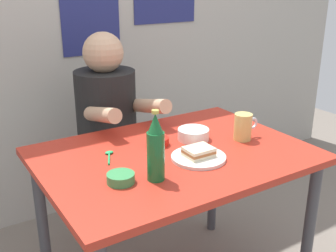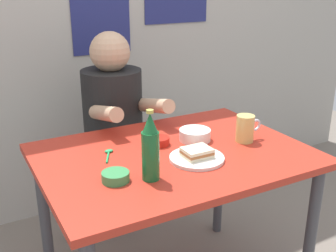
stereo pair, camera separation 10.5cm
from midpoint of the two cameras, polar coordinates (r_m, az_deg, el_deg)
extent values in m
cube|color=#ADA89E|center=(2.53, -10.10, 16.83)|extent=(4.40, 0.08, 2.60)
cube|color=navy|center=(2.51, -8.18, 16.84)|extent=(0.36, 0.01, 0.62)
cube|color=#B72D1E|center=(1.72, 2.55, -4.13)|extent=(1.10, 0.80, 0.03)
cylinder|color=#3F3F44|center=(1.96, 20.62, -14.57)|extent=(0.05, 0.05, 0.71)
cylinder|color=#3F3F44|center=(2.02, -15.21, -12.85)|extent=(0.05, 0.05, 0.71)
cylinder|color=#3F3F44|center=(2.38, 8.38, -6.98)|extent=(0.05, 0.05, 0.71)
cylinder|color=#4C4C51|center=(2.45, -5.86, -10.04)|extent=(0.08, 0.08, 0.41)
cylinder|color=maroon|center=(2.35, -6.06, -5.28)|extent=(0.34, 0.34, 0.04)
cylinder|color=black|center=(2.24, -6.31, 1.21)|extent=(0.32, 0.32, 0.52)
sphere|color=tan|center=(2.15, -6.68, 10.18)|extent=(0.21, 0.21, 0.21)
cylinder|color=tan|center=(1.94, -7.16, 1.73)|extent=(0.07, 0.31, 0.14)
cylinder|color=tan|center=(2.04, -0.36, 2.84)|extent=(0.07, 0.31, 0.14)
cylinder|color=silver|center=(1.65, 5.84, -4.49)|extent=(0.22, 0.22, 0.01)
cube|color=beige|center=(1.64, 5.86, -4.08)|extent=(0.11, 0.09, 0.01)
cube|color=#9E592D|center=(1.64, 5.87, -3.69)|extent=(0.11, 0.09, 0.01)
cube|color=beige|center=(1.63, 5.89, -3.31)|extent=(0.11, 0.09, 0.01)
cylinder|color=#D1BC66|center=(1.84, 12.24, -0.36)|extent=(0.08, 0.08, 0.12)
torus|color=silver|center=(1.88, 13.61, 0.10)|extent=(0.06, 0.01, 0.06)
cylinder|color=#19602D|center=(1.46, -0.38, -4.21)|extent=(0.06, 0.06, 0.18)
cone|color=#19602D|center=(1.41, -0.39, 0.43)|extent=(0.05, 0.05, 0.07)
cylinder|color=#BFB74C|center=(1.40, -0.39, 2.02)|extent=(0.03, 0.03, 0.01)
cylinder|color=#B21E14|center=(1.78, 0.35, -2.11)|extent=(0.10, 0.10, 0.03)
cylinder|color=maroon|center=(1.78, 0.35, -1.88)|extent=(0.08, 0.08, 0.02)
cylinder|color=#388C4C|center=(1.48, -5.28, -7.04)|extent=(0.10, 0.10, 0.03)
cylinder|color=#5B643A|center=(1.47, -5.28, -6.78)|extent=(0.08, 0.08, 0.02)
cylinder|color=silver|center=(1.83, 5.39, -1.25)|extent=(0.14, 0.14, 0.05)
cylinder|color=tan|center=(1.83, 5.40, -0.93)|extent=(0.11, 0.11, 0.02)
cylinder|color=#26A559|center=(1.67, -6.58, -4.30)|extent=(0.05, 0.10, 0.01)
ellipsoid|color=#26A559|center=(1.72, -6.49, -3.48)|extent=(0.04, 0.02, 0.01)
camera|label=1|loc=(0.05, -88.25, 0.64)|focal=43.93mm
camera|label=2|loc=(0.05, 91.75, -0.64)|focal=43.93mm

